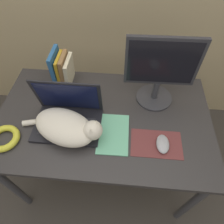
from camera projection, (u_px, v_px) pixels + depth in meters
ground_plane at (101, 215)px, 1.51m from camera, size 12.00×12.00×0.00m
desk at (104, 125)px, 1.22m from camera, size 1.24×0.75×0.75m
laptop at (68, 116)px, 1.10m from camera, size 0.36×0.25×0.26m
cat at (67, 127)px, 1.03m from camera, size 0.46×0.31×0.15m
external_monitor at (160, 71)px, 1.07m from camera, size 0.39×0.22×0.42m
mousepad at (156, 144)px, 1.05m from camera, size 0.27×0.17×0.00m
computer_mouse at (163, 144)px, 1.03m from camera, size 0.07×0.11×0.03m
book_row at (63, 70)px, 1.26m from camera, size 0.11×0.17×0.23m
cable_coil at (4, 138)px, 1.05m from camera, size 0.16×0.16×0.03m
notepad at (113, 134)px, 1.08m from camera, size 0.17×0.26×0.01m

